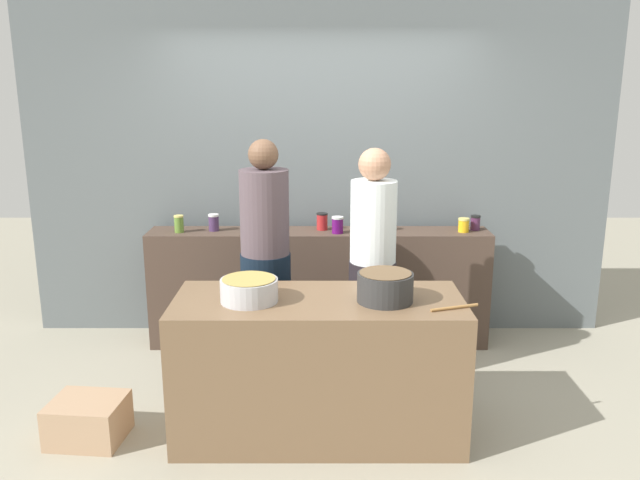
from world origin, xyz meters
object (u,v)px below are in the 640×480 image
object	(u,v)px
preserve_jar_8	(477,223)
wooden_spoon	(456,308)
preserve_jar_5	(368,221)
preserve_jar_7	(465,225)
preserve_jar_0	(180,224)
cook_with_tongs	(267,276)
preserve_jar_4	(339,225)
cook_in_cap	(374,280)
preserve_jar_3	(323,221)
cooking_pot_left	(250,290)
preserve_jar_2	(250,225)
bread_crate	(89,420)
preserve_jar_6	(385,223)
cooking_pot_center	(386,287)
preserve_jar_1	(215,222)

from	to	relation	value
preserve_jar_8	wooden_spoon	size ratio (longest dim) A/B	0.40
preserve_jar_5	preserve_jar_7	world-z (taller)	preserve_jar_5
preserve_jar_0	cook_with_tongs	size ratio (longest dim) A/B	0.08
preserve_jar_0	preserve_jar_4	xyz separation A→B (m)	(1.24, -0.03, -0.00)
preserve_jar_0	preserve_jar_7	size ratio (longest dim) A/B	1.23
preserve_jar_0	preserve_jar_4	size ratio (longest dim) A/B	1.03
preserve_jar_5	wooden_spoon	distance (m)	1.69
preserve_jar_5	cook_in_cap	world-z (taller)	cook_in_cap
cook_with_tongs	cook_in_cap	size ratio (longest dim) A/B	1.03
preserve_jar_3	preserve_jar_7	bearing A→B (deg)	-3.92
preserve_jar_0	cooking_pot_left	bearing A→B (deg)	-63.54
preserve_jar_2	preserve_jar_8	bearing A→B (deg)	1.75
preserve_jar_8	cook_in_cap	size ratio (longest dim) A/B	0.07
preserve_jar_0	cooking_pot_left	xyz separation A→B (m)	(0.70, -1.40, -0.08)
preserve_jar_5	cooking_pot_left	size ratio (longest dim) A/B	0.41
preserve_jar_8	bread_crate	size ratio (longest dim) A/B	0.28
preserve_jar_5	preserve_jar_7	size ratio (longest dim) A/B	1.24
preserve_jar_2	cook_in_cap	xyz separation A→B (m)	(0.92, -0.74, -0.22)
preserve_jar_6	preserve_jar_7	world-z (taller)	preserve_jar_6
cook_with_tongs	wooden_spoon	bearing A→B (deg)	-37.57
cook_in_cap	wooden_spoon	bearing A→B (deg)	-64.31
preserve_jar_0	preserve_jar_6	distance (m)	1.61
preserve_jar_5	preserve_jar_8	world-z (taller)	preserve_jar_5
preserve_jar_3	cook_in_cap	xyz separation A→B (m)	(0.34, -0.80, -0.24)
cook_in_cap	preserve_jar_2	bearing A→B (deg)	141.31
preserve_jar_6	cook_in_cap	size ratio (longest dim) A/B	0.07
preserve_jar_3	cook_with_tongs	distance (m)	0.87
preserve_jar_8	bread_crate	xyz separation A→B (m)	(-2.62, -1.53, -0.87)
cooking_pot_center	wooden_spoon	size ratio (longest dim) A/B	1.11
preserve_jar_2	cooking_pot_left	distance (m)	1.43
preserve_jar_0	preserve_jar_5	xyz separation A→B (m)	(1.48, 0.11, 0.00)
preserve_jar_1	preserve_jar_2	bearing A→B (deg)	-5.90
preserve_jar_2	preserve_jar_3	distance (m)	0.58
cook_with_tongs	cook_in_cap	bearing A→B (deg)	-3.80
preserve_jar_1	cook_in_cap	world-z (taller)	cook_in_cap
preserve_jar_0	preserve_jar_2	world-z (taller)	preserve_jar_0
preserve_jar_1	preserve_jar_7	bearing A→B (deg)	-1.24
preserve_jar_0	cook_with_tongs	xyz separation A→B (m)	(0.73, -0.66, -0.22)
wooden_spoon	preserve_jar_7	bearing A→B (deg)	76.29
cooking_pot_center	bread_crate	size ratio (longest dim) A/B	0.77
preserve_jar_8	cook_in_cap	xyz separation A→B (m)	(-0.88, -0.79, -0.23)
preserve_jar_7	preserve_jar_3	bearing A→B (deg)	176.08
preserve_jar_7	bread_crate	bearing A→B (deg)	-149.82
preserve_jar_5	cook_with_tongs	distance (m)	1.10
preserve_jar_4	cooking_pot_left	xyz separation A→B (m)	(-0.54, -1.37, -0.08)
cooking_pot_center	bread_crate	world-z (taller)	cooking_pot_center
preserve_jar_3	cook_with_tongs	bearing A→B (deg)	-117.55
cook_in_cap	preserve_jar_5	bearing A→B (deg)	88.78
preserve_jar_1	preserve_jar_5	distance (m)	1.22
preserve_jar_1	preserve_jar_7	size ratio (longest dim) A/B	1.21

